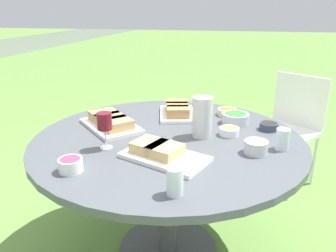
{
  "coord_description": "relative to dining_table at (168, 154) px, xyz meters",
  "views": [
    {
      "loc": [
        -1.59,
        -0.34,
        1.39
      ],
      "look_at": [
        0.0,
        0.0,
        0.8
      ],
      "focal_mm": 35.0,
      "sensor_mm": 36.0,
      "label": 1
    }
  ],
  "objects": [
    {
      "name": "bowl_roasted_veg",
      "position": [
        0.44,
        -0.29,
        0.13
      ],
      "size": [
        0.12,
        0.12,
        0.04
      ],
      "color": "beige",
      "rests_on": "dining_table"
    },
    {
      "name": "platter_bread_main",
      "position": [
        0.37,
        0.02,
        0.14
      ],
      "size": [
        0.37,
        0.28,
        0.08
      ],
      "color": "white",
      "rests_on": "dining_table"
    },
    {
      "name": "cup_water_far",
      "position": [
        -0.05,
        -0.57,
        0.16
      ],
      "size": [
        0.07,
        0.07,
        0.1
      ],
      "color": "silver",
      "rests_on": "dining_table"
    },
    {
      "name": "ground_plane",
      "position": [
        0.0,
        0.0,
        -0.64
      ],
      "size": [
        40.0,
        40.0,
        0.0
      ],
      "primitive_type": "plane",
      "color": "#668E42"
    },
    {
      "name": "bowl_dip_red",
      "position": [
        -0.47,
        0.32,
        0.14
      ],
      "size": [
        0.1,
        0.1,
        0.06
      ],
      "color": "white",
      "rests_on": "dining_table"
    },
    {
      "name": "bowl_olives",
      "position": [
        0.22,
        -0.53,
        0.13
      ],
      "size": [
        0.1,
        0.1,
        0.04
      ],
      "color": "#334256",
      "rests_on": "dining_table"
    },
    {
      "name": "dining_table",
      "position": [
        0.0,
        0.0,
        0.0
      ],
      "size": [
        1.43,
        1.43,
        0.74
      ],
      "color": "#4C4C51",
      "rests_on": "ground_plane"
    },
    {
      "name": "bowl_fries",
      "position": [
        0.09,
        -0.32,
        0.13
      ],
      "size": [
        0.1,
        0.1,
        0.04
      ],
      "color": "white",
      "rests_on": "dining_table"
    },
    {
      "name": "platter_charcuterie",
      "position": [
        -0.27,
        -0.02,
        0.13
      ],
      "size": [
        0.34,
        0.44,
        0.07
      ],
      "color": "white",
      "rests_on": "dining_table"
    },
    {
      "name": "water_pitcher",
      "position": [
        0.04,
        -0.17,
        0.21
      ],
      "size": [
        0.12,
        0.11,
        0.22
      ],
      "color": "silver",
      "rests_on": "dining_table"
    },
    {
      "name": "bowl_salad",
      "position": [
        0.29,
        -0.35,
        0.14
      ],
      "size": [
        0.16,
        0.16,
        0.06
      ],
      "color": "silver",
      "rests_on": "dining_table"
    },
    {
      "name": "platter_sandwich_side",
      "position": [
        0.07,
        0.35,
        0.14
      ],
      "size": [
        0.44,
        0.44,
        0.07
      ],
      "color": "white",
      "rests_on": "dining_table"
    },
    {
      "name": "bowl_dip_cream",
      "position": [
        -0.12,
        -0.45,
        0.14
      ],
      "size": [
        0.11,
        0.11,
        0.06
      ],
      "color": "silver",
      "rests_on": "dining_table"
    },
    {
      "name": "cup_water_near",
      "position": [
        -0.56,
        -0.15,
        0.16
      ],
      "size": [
        0.06,
        0.06,
        0.11
      ],
      "color": "silver",
      "rests_on": "dining_table"
    },
    {
      "name": "wine_glass",
      "position": [
        -0.22,
        0.26,
        0.24
      ],
      "size": [
        0.07,
        0.07,
        0.18
      ],
      "color": "silver",
      "rests_on": "dining_table"
    },
    {
      "name": "chair_near_right",
      "position": [
        1.06,
        -0.78,
        -0.11
      ],
      "size": [
        0.6,
        0.6,
        0.89
      ],
      "color": "white",
      "rests_on": "ground_plane"
    }
  ]
}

